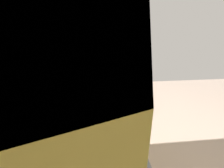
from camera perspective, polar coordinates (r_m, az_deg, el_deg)
name	(u,v)px	position (r m, az deg, el deg)	size (l,w,h in m)	color
ground_plane	(196,162)	(2.71, 28.88, -24.14)	(6.42, 6.42, 0.00)	gray
wall_back	(61,79)	(1.60, -18.49, 1.77)	(4.13, 0.12, 2.63)	beige
upper_cabinets	(73,15)	(1.07, -14.15, 23.76)	(1.95, 0.34, 0.70)	#E4D073
oven_range	(99,93)	(3.25, -5.03, -3.29)	(0.63, 0.65, 1.08)	#B7BABF
microwave	(98,92)	(1.86, -5.29, -3.06)	(0.50, 0.33, 0.31)	white
bowl	(106,140)	(1.36, -2.18, -19.94)	(0.14, 0.14, 0.05)	#4C8CBF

